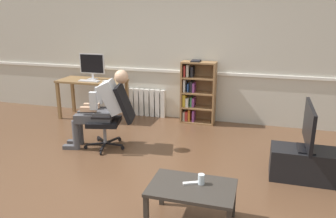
{
  "coord_description": "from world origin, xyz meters",
  "views": [
    {
      "loc": [
        1.38,
        -3.4,
        2.01
      ],
      "look_at": [
        0.15,
        0.85,
        0.7
      ],
      "focal_mm": 35.11,
      "sensor_mm": 36.0,
      "label": 1
    }
  ],
  "objects_px": {
    "coffee_table": "(192,191)",
    "spare_remote": "(191,183)",
    "computer_mouse": "(105,81)",
    "imac_monitor": "(92,65)",
    "keyboard": "(89,81)",
    "drinking_glass": "(201,179)",
    "tv_stand": "(304,164)",
    "computer_desk": "(92,86)",
    "office_chair": "(113,115)",
    "bookshelf": "(196,93)",
    "person_seated": "(102,107)",
    "tv_screen": "(309,127)",
    "radiator": "(144,102)"
  },
  "relations": [
    {
      "from": "drinking_glass",
      "to": "computer_mouse",
      "type": "bearing_deg",
      "value": 131.53
    },
    {
      "from": "bookshelf",
      "to": "coffee_table",
      "type": "height_order",
      "value": "bookshelf"
    },
    {
      "from": "computer_mouse",
      "to": "spare_remote",
      "type": "bearing_deg",
      "value": -50.0
    },
    {
      "from": "office_chair",
      "to": "keyboard",
      "type": "bearing_deg",
      "value": -151.16
    },
    {
      "from": "imac_monitor",
      "to": "keyboard",
      "type": "xyz_separation_m",
      "value": [
        0.03,
        -0.22,
        -0.27
      ]
    },
    {
      "from": "radiator",
      "to": "spare_remote",
      "type": "relative_size",
      "value": 5.71
    },
    {
      "from": "computer_mouse",
      "to": "person_seated",
      "type": "distance_m",
      "value": 1.29
    },
    {
      "from": "tv_screen",
      "to": "spare_remote",
      "type": "xyz_separation_m",
      "value": [
        -1.17,
        -1.24,
        -0.27
      ]
    },
    {
      "from": "keyboard",
      "to": "radiator",
      "type": "relative_size",
      "value": 0.47
    },
    {
      "from": "office_chair",
      "to": "radiator",
      "type": "bearing_deg",
      "value": 170.32
    },
    {
      "from": "drinking_glass",
      "to": "spare_remote",
      "type": "relative_size",
      "value": 0.68
    },
    {
      "from": "tv_stand",
      "to": "coffee_table",
      "type": "relative_size",
      "value": 0.98
    },
    {
      "from": "bookshelf",
      "to": "office_chair",
      "type": "xyz_separation_m",
      "value": [
        -0.95,
        -1.55,
        -0.04
      ]
    },
    {
      "from": "imac_monitor",
      "to": "office_chair",
      "type": "height_order",
      "value": "imac_monitor"
    },
    {
      "from": "computer_desk",
      "to": "radiator",
      "type": "bearing_deg",
      "value": 22.97
    },
    {
      "from": "drinking_glass",
      "to": "computer_desk",
      "type": "bearing_deg",
      "value": 134.12
    },
    {
      "from": "computer_desk",
      "to": "spare_remote",
      "type": "height_order",
      "value": "computer_desk"
    },
    {
      "from": "computer_mouse",
      "to": "bookshelf",
      "type": "bearing_deg",
      "value": 14.04
    },
    {
      "from": "computer_desk",
      "to": "spare_remote",
      "type": "bearing_deg",
      "value": -47.25
    },
    {
      "from": "person_seated",
      "to": "drinking_glass",
      "type": "bearing_deg",
      "value": 37.6
    },
    {
      "from": "coffee_table",
      "to": "drinking_glass",
      "type": "relative_size",
      "value": 8.06
    },
    {
      "from": "tv_stand",
      "to": "office_chair",
      "type": "bearing_deg",
      "value": 174.44
    },
    {
      "from": "coffee_table",
      "to": "spare_remote",
      "type": "bearing_deg",
      "value": 120.37
    },
    {
      "from": "bookshelf",
      "to": "drinking_glass",
      "type": "xyz_separation_m",
      "value": [
        0.67,
        -3.02,
        -0.1
      ]
    },
    {
      "from": "computer_desk",
      "to": "keyboard",
      "type": "height_order",
      "value": "keyboard"
    },
    {
      "from": "computer_desk",
      "to": "imac_monitor",
      "type": "distance_m",
      "value": 0.4
    },
    {
      "from": "computer_mouse",
      "to": "person_seated",
      "type": "height_order",
      "value": "person_seated"
    },
    {
      "from": "computer_desk",
      "to": "drinking_glass",
      "type": "height_order",
      "value": "computer_desk"
    },
    {
      "from": "imac_monitor",
      "to": "person_seated",
      "type": "xyz_separation_m",
      "value": [
        0.89,
        -1.37,
        -0.39
      ]
    },
    {
      "from": "bookshelf",
      "to": "tv_screen",
      "type": "relative_size",
      "value": 1.36
    },
    {
      "from": "bookshelf",
      "to": "person_seated",
      "type": "relative_size",
      "value": 0.97
    },
    {
      "from": "person_seated",
      "to": "spare_remote",
      "type": "xyz_separation_m",
      "value": [
        1.69,
        -1.47,
        -0.23
      ]
    },
    {
      "from": "imac_monitor",
      "to": "person_seated",
      "type": "distance_m",
      "value": 1.68
    },
    {
      "from": "imac_monitor",
      "to": "coffee_table",
      "type": "xyz_separation_m",
      "value": [
        2.6,
        -2.88,
        -0.68
      ]
    },
    {
      "from": "computer_desk",
      "to": "radiator",
      "type": "height_order",
      "value": "computer_desk"
    },
    {
      "from": "radiator",
      "to": "drinking_glass",
      "type": "height_order",
      "value": "radiator"
    },
    {
      "from": "computer_desk",
      "to": "person_seated",
      "type": "xyz_separation_m",
      "value": [
        0.87,
        -1.29,
        0.0
      ]
    },
    {
      "from": "imac_monitor",
      "to": "keyboard",
      "type": "bearing_deg",
      "value": -81.17
    },
    {
      "from": "bookshelf",
      "to": "radiator",
      "type": "distance_m",
      "value": 1.1
    },
    {
      "from": "person_seated",
      "to": "spare_remote",
      "type": "relative_size",
      "value": 8.06
    },
    {
      "from": "bookshelf",
      "to": "person_seated",
      "type": "xyz_separation_m",
      "value": [
        -1.11,
        -1.59,
        0.08
      ]
    },
    {
      "from": "keyboard",
      "to": "person_seated",
      "type": "distance_m",
      "value": 1.44
    },
    {
      "from": "bookshelf",
      "to": "office_chair",
      "type": "distance_m",
      "value": 1.81
    },
    {
      "from": "computer_desk",
      "to": "tv_screen",
      "type": "distance_m",
      "value": 4.02
    },
    {
      "from": "office_chair",
      "to": "computer_mouse",
      "type": "bearing_deg",
      "value": -162.07
    },
    {
      "from": "computer_mouse",
      "to": "office_chair",
      "type": "xyz_separation_m",
      "value": [
        0.69,
        -1.14,
        -0.25
      ]
    },
    {
      "from": "tv_stand",
      "to": "spare_remote",
      "type": "bearing_deg",
      "value": -133.25
    },
    {
      "from": "spare_remote",
      "to": "computer_mouse",
      "type": "bearing_deg",
      "value": 13.42
    },
    {
      "from": "bookshelf",
      "to": "imac_monitor",
      "type": "bearing_deg",
      "value": -173.91
    },
    {
      "from": "keyboard",
      "to": "tv_stand",
      "type": "distance_m",
      "value": 4.0
    }
  ]
}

